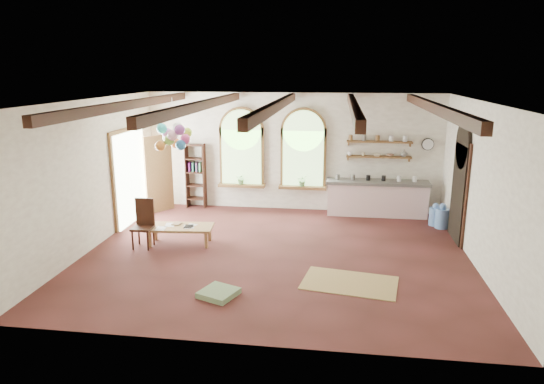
% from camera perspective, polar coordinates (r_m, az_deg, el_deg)
% --- Properties ---
extents(floor, '(8.00, 8.00, 0.00)m').
position_cam_1_polar(floor, '(10.33, 0.46, -7.33)').
color(floor, '#582624').
rests_on(floor, ground).
extents(ceiling_beams, '(6.20, 6.80, 0.18)m').
position_cam_1_polar(ceiling_beams, '(9.63, 0.50, 10.08)').
color(ceiling_beams, '#391D12').
rests_on(ceiling_beams, ceiling).
extents(window_left, '(1.30, 0.28, 2.20)m').
position_cam_1_polar(window_left, '(13.40, -3.60, 4.91)').
color(window_left, brown).
rests_on(window_left, floor).
extents(window_right, '(1.30, 0.28, 2.20)m').
position_cam_1_polar(window_right, '(13.17, 3.70, 4.74)').
color(window_right, brown).
rests_on(window_right, floor).
extents(left_doorway, '(0.10, 1.90, 2.50)m').
position_cam_1_polar(left_doorway, '(12.74, -16.36, 1.65)').
color(left_doorway, brown).
rests_on(left_doorway, floor).
extents(right_doorway, '(0.10, 1.30, 2.40)m').
position_cam_1_polar(right_doorway, '(11.68, 21.08, -0.09)').
color(right_doorway, black).
rests_on(right_doorway, floor).
extents(kitchen_counter, '(2.68, 0.62, 0.94)m').
position_cam_1_polar(kitchen_counter, '(13.20, 12.23, -0.67)').
color(kitchen_counter, beige).
rests_on(kitchen_counter, floor).
extents(wall_shelf_lower, '(1.70, 0.24, 0.04)m').
position_cam_1_polar(wall_shelf_lower, '(13.15, 12.42, 4.06)').
color(wall_shelf_lower, brown).
rests_on(wall_shelf_lower, wall_back).
extents(wall_shelf_upper, '(1.70, 0.24, 0.04)m').
position_cam_1_polar(wall_shelf_upper, '(13.09, 12.52, 5.78)').
color(wall_shelf_upper, brown).
rests_on(wall_shelf_upper, wall_back).
extents(wall_clock, '(0.32, 0.04, 0.32)m').
position_cam_1_polar(wall_clock, '(13.32, 17.87, 5.36)').
color(wall_clock, black).
rests_on(wall_clock, wall_back).
extents(bookshelf, '(0.53, 0.32, 1.80)m').
position_cam_1_polar(bookshelf, '(13.75, -8.96, 1.89)').
color(bookshelf, '#391D12').
rests_on(bookshelf, floor).
extents(coffee_table, '(1.51, 0.80, 0.41)m').
position_cam_1_polar(coffee_table, '(11.00, -10.77, -4.21)').
color(coffee_table, '#A2854A').
rests_on(coffee_table, floor).
extents(side_chair, '(0.42, 0.42, 1.07)m').
position_cam_1_polar(side_chair, '(11.01, -14.89, -4.74)').
color(side_chair, '#391D12').
rests_on(side_chair, floor).
extents(floor_mat, '(1.84, 1.31, 0.02)m').
position_cam_1_polar(floor_mat, '(9.13, 9.12, -10.50)').
color(floor_mat, tan).
rests_on(floor_mat, floor).
extents(floor_cushion, '(0.75, 0.75, 0.10)m').
position_cam_1_polar(floor_cushion, '(8.59, -6.30, -11.73)').
color(floor_cushion, '#708D61').
rests_on(floor_cushion, floor).
extents(water_jug_a, '(0.30, 0.30, 0.58)m').
position_cam_1_polar(water_jug_a, '(12.78, 18.64, -2.65)').
color(water_jug_a, '#608DCF').
rests_on(water_jug_a, floor).
extents(water_jug_b, '(0.33, 0.33, 0.63)m').
position_cam_1_polar(water_jug_b, '(12.61, 19.38, -2.83)').
color(water_jug_b, '#608DCF').
rests_on(water_jug_b, floor).
extents(balloon_cluster, '(0.72, 0.72, 1.15)m').
position_cam_1_polar(balloon_cluster, '(11.04, -11.49, 6.42)').
color(balloon_cluster, silver).
rests_on(balloon_cluster, floor).
extents(table_book, '(0.21, 0.28, 0.02)m').
position_cam_1_polar(table_book, '(11.18, -11.54, -3.63)').
color(table_book, olive).
rests_on(table_book, coffee_table).
extents(tablet, '(0.19, 0.26, 0.01)m').
position_cam_1_polar(tablet, '(10.92, -9.80, -4.01)').
color(tablet, black).
rests_on(tablet, coffee_table).
extents(potted_plant_left, '(0.27, 0.23, 0.30)m').
position_cam_1_polar(potted_plant_left, '(13.44, -3.64, 1.54)').
color(potted_plant_left, '#598C4C').
rests_on(potted_plant_left, window_left).
extents(potted_plant_right, '(0.27, 0.23, 0.30)m').
position_cam_1_polar(potted_plant_right, '(13.22, 3.61, 1.32)').
color(potted_plant_right, '#598C4C').
rests_on(potted_plant_right, window_right).
extents(shelf_cup_a, '(0.12, 0.10, 0.10)m').
position_cam_1_polar(shelf_cup_a, '(13.10, 9.16, 4.48)').
color(shelf_cup_a, white).
rests_on(shelf_cup_a, wall_shelf_lower).
extents(shelf_cup_b, '(0.10, 0.10, 0.09)m').
position_cam_1_polar(shelf_cup_b, '(13.11, 10.69, 4.41)').
color(shelf_cup_b, beige).
rests_on(shelf_cup_b, wall_shelf_lower).
extents(shelf_bowl_a, '(0.22, 0.22, 0.05)m').
position_cam_1_polar(shelf_bowl_a, '(13.14, 12.22, 4.27)').
color(shelf_bowl_a, beige).
rests_on(shelf_bowl_a, wall_shelf_lower).
extents(shelf_bowl_b, '(0.20, 0.20, 0.06)m').
position_cam_1_polar(shelf_bowl_b, '(13.17, 13.74, 4.22)').
color(shelf_bowl_b, '#8C664C').
rests_on(shelf_bowl_b, wall_shelf_lower).
extents(shelf_vase, '(0.18, 0.18, 0.19)m').
position_cam_1_polar(shelf_vase, '(13.20, 15.27, 4.44)').
color(shelf_vase, slate).
rests_on(shelf_vase, wall_shelf_lower).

